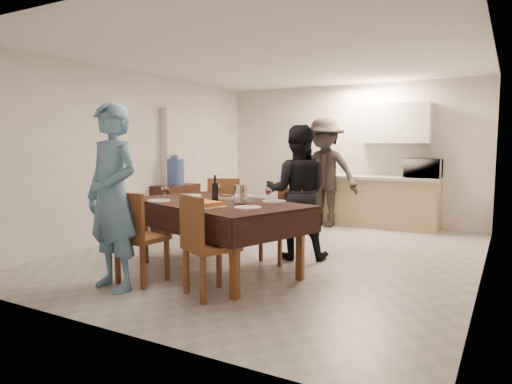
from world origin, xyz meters
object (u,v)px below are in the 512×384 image
water_jug (176,172)px  savoury_tart (204,204)px  person_near (112,197)px  dining_table (216,205)px  water_pitcher (240,195)px  person_far (297,192)px  person_kitchen (324,173)px  microwave (423,168)px  wine_bottle (215,188)px  console (176,207)px

water_jug → savoury_tart: (2.16, -2.16, -0.16)m
person_near → dining_table: bearing=70.4°
savoury_tart → water_jug: bearing=134.9°
water_pitcher → person_near: bearing=-132.0°
savoury_tart → person_far: size_ratio=0.24×
person_far → water_pitcher: bearing=59.0°
water_jug → person_kitchen: (2.08, 1.61, -0.03)m
savoury_tart → person_kitchen: size_ratio=0.21×
water_pitcher → person_kitchen: (-0.33, 3.44, 0.05)m
person_near → person_far: size_ratio=1.10×
water_jug → microwave: microwave is taller
dining_table → wine_bottle: 0.20m
savoury_tart → dining_table: bearing=104.7°
dining_table → savoury_tart: bearing=-56.5°
microwave → person_near: person_near is taller
savoury_tart → person_kitchen: bearing=91.2°
dining_table → water_pitcher: size_ratio=11.18×
dining_table → person_near: size_ratio=1.25×
dining_table → wine_bottle: (-0.05, 0.05, 0.19)m
console → microwave: (3.70, 2.06, 0.68)m
water_pitcher → microwave: (1.29, 3.89, 0.15)m
wine_bottle → person_near: 1.21m
water_jug → person_near: person_near is taller
savoury_tart → microwave: microwave is taller
microwave → person_far: 3.00m
person_near → person_far: 2.37m
wine_bottle → person_far: 1.17m
water_jug → person_near: 3.21m
wine_bottle → water_pitcher: 0.41m
microwave → dining_table: bearing=66.8°
savoury_tart → person_far: bearing=72.5°
water_jug → wine_bottle: size_ratio=1.45×
console → person_kitchen: 2.69m
water_jug → wine_bottle: water_jug is taller
dining_table → person_kitchen: bearing=108.4°
console → water_pitcher: size_ratio=4.00×
wine_bottle → savoury_tart: wine_bottle is taller
person_far → person_near: bearing=41.7°
person_near → person_far: bearing=70.4°
water_pitcher → wine_bottle: bearing=166.0°
console → person_kitchen: bearing=37.7°
console → dining_table: bearing=-40.9°
savoury_tart → person_kitchen: (-0.08, 3.77, 0.13)m
wine_bottle → person_kitchen: person_kitchen is taller
water_jug → microwave: size_ratio=0.75×
water_jug → person_kitchen: 2.63m
water_jug → microwave: 4.23m
console → water_pitcher: 3.07m
wine_bottle → console: bearing=139.2°
console → microwave: 4.29m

